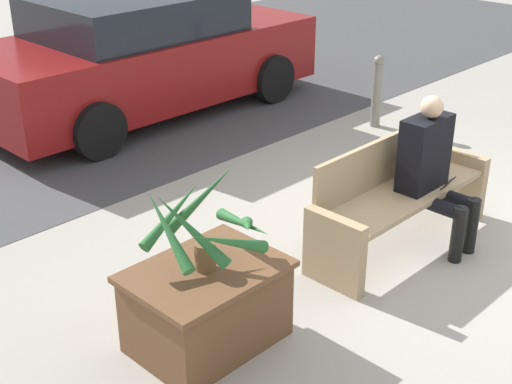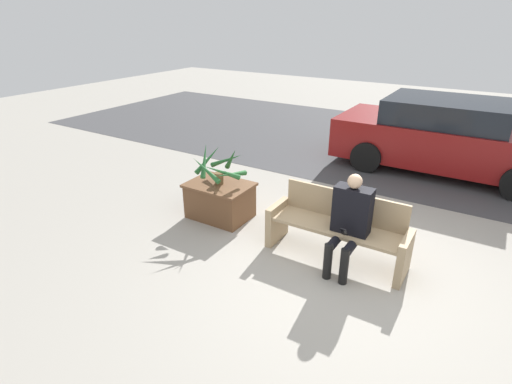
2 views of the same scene
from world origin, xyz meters
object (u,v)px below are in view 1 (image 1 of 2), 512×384
(person_seated, at_px, (432,165))
(bollard_post, at_px, (377,89))
(potted_plant, at_px, (207,227))
(bench, at_px, (397,196))
(parked_car, at_px, (143,54))
(planter_box, at_px, (207,304))

(person_seated, height_order, bollard_post, person_seated)
(potted_plant, bearing_deg, bench, -2.29)
(person_seated, xyz_separation_m, parked_car, (0.46, 4.27, 0.03))
(person_seated, xyz_separation_m, potted_plant, (-2.12, 0.25, 0.17))
(potted_plant, xyz_separation_m, parked_car, (2.58, 4.02, -0.14))
(bench, distance_m, bollard_post, 2.77)
(bench, bearing_deg, planter_box, 177.24)
(person_seated, relative_size, potted_plant, 1.65)
(bench, distance_m, parked_car, 4.16)
(parked_car, relative_size, bollard_post, 5.06)
(person_seated, distance_m, parked_car, 4.29)
(bench, height_order, potted_plant, potted_plant)
(person_seated, distance_m, potted_plant, 2.14)
(planter_box, distance_m, bollard_post, 4.41)
(potted_plant, relative_size, parked_car, 0.18)
(person_seated, relative_size, parked_car, 0.29)
(parked_car, xyz_separation_m, bollard_post, (1.50, -2.36, -0.26))
(potted_plant, distance_m, parked_car, 4.78)
(parked_car, bearing_deg, planter_box, -122.89)
(planter_box, height_order, parked_car, parked_car)
(bench, relative_size, person_seated, 1.47)
(potted_plant, bearing_deg, person_seated, -6.70)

